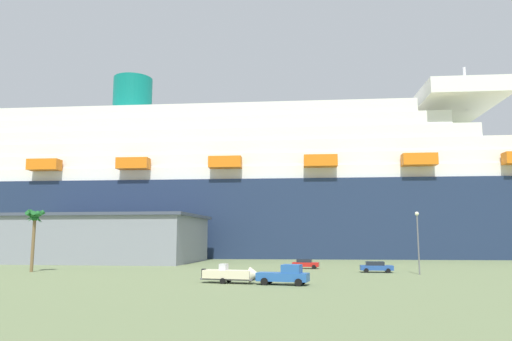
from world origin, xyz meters
name	(u,v)px	position (x,y,z in m)	size (l,w,h in m)	color
ground_plane	(283,264)	(0.00, 30.00, 0.00)	(600.00, 600.00, 0.00)	#66754C
cruise_ship	(231,195)	(-17.42, 63.07, 16.85)	(237.92, 44.49, 54.73)	#1E2D4C
terminal_building	(99,238)	(-39.18, 30.13, 4.96)	(43.60, 25.97, 9.87)	gray
pickup_truck	(285,275)	(4.44, -12.96, 1.04)	(5.84, 2.94, 2.20)	#2659A5
small_boat_on_trailer	(234,275)	(-1.43, -12.06, 0.96)	(7.78, 2.79, 2.15)	#595960
palm_tree	(35,220)	(-35.11, 1.21, 7.69)	(2.90, 3.10, 9.41)	brown
street_lamp	(418,234)	(21.62, 4.63, 5.62)	(0.56, 0.56, 8.74)	slate
parked_car_blue_suv	(376,267)	(16.02, 7.92, 0.84)	(4.77, 2.22, 1.58)	#264C99
parked_car_red_hatchback	(305,264)	(5.23, 15.20, 0.83)	(4.49, 2.25, 1.58)	red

